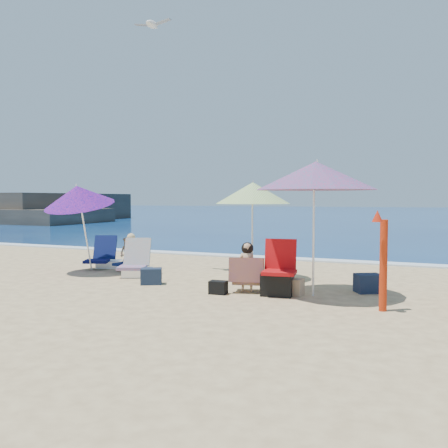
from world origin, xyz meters
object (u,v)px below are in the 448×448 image
at_px(umbrella_blue, 78,196).
at_px(camp_chair_left, 278,278).
at_px(chair_navy, 106,259).
at_px(chair_rainbow, 137,266).
at_px(person_left, 128,254).
at_px(seagull, 152,24).
at_px(umbrella_striped, 253,193).
at_px(umbrella_turquoise, 316,176).
at_px(furled_umbrella, 382,256).
at_px(person_center, 247,268).

xyz_separation_m(umbrella_blue, camp_chair_left, (4.46, -0.54, -1.34)).
xyz_separation_m(chair_navy, chair_rainbow, (1.30, -0.73, 0.01)).
height_order(umbrella_blue, camp_chair_left, umbrella_blue).
distance_m(person_left, seagull, 4.77).
bearing_deg(umbrella_blue, umbrella_striped, 11.49).
bearing_deg(seagull, umbrella_turquoise, -16.86).
bearing_deg(chair_navy, seagull, -7.03).
bearing_deg(furled_umbrella, chair_rainbow, 165.71).
xyz_separation_m(umbrella_turquoise, furled_umbrella, (1.08, -0.67, -1.14)).
xyz_separation_m(umbrella_striped, seagull, (-2.19, -0.01, 3.45)).
distance_m(furled_umbrella, person_center, 2.27).
relative_size(umbrella_blue, camp_chair_left, 2.20).
bearing_deg(seagull, umbrella_blue, -152.51).
distance_m(umbrella_turquoise, person_center, 1.87).
relative_size(person_center, person_left, 1.03).
height_order(umbrella_striped, chair_navy, umbrella_striped).
xyz_separation_m(camp_chair_left, person_left, (-3.71, 1.20, 0.10)).
relative_size(person_left, seagull, 0.97).
xyz_separation_m(umbrella_blue, person_center, (3.92, -0.54, -1.20)).
bearing_deg(person_left, camp_chair_left, -17.97).
bearing_deg(person_left, seagull, 4.17).
height_order(chair_navy, person_center, person_center).
bearing_deg(furled_umbrella, umbrella_blue, 170.03).
height_order(umbrella_turquoise, umbrella_blue, umbrella_turquoise).
height_order(umbrella_striped, camp_chair_left, umbrella_striped).
relative_size(camp_chair_left, seagull, 1.07).
xyz_separation_m(umbrella_turquoise, person_center, (-1.10, -0.15, -1.50)).
bearing_deg(furled_umbrella, camp_chair_left, 161.93).
bearing_deg(umbrella_blue, seagull, 27.49).
bearing_deg(umbrella_blue, furled_umbrella, -9.97).
bearing_deg(camp_chair_left, umbrella_turquoise, 13.92).
xyz_separation_m(chair_rainbow, seagull, (0.06, 0.56, 4.90)).
height_order(umbrella_blue, person_center, umbrella_blue).
height_order(umbrella_turquoise, umbrella_striped, umbrella_turquoise).
height_order(furled_umbrella, seagull, seagull).
bearing_deg(person_center, seagull, 153.87).
xyz_separation_m(furled_umbrella, camp_chair_left, (-1.64, 0.54, -0.50)).
height_order(furled_umbrella, chair_navy, furled_umbrella).
bearing_deg(camp_chair_left, furled_umbrella, -18.07).
height_order(umbrella_blue, seagull, seagull).
relative_size(umbrella_striped, umbrella_blue, 0.96).
xyz_separation_m(chair_navy, camp_chair_left, (4.44, -1.41, 0.08)).
relative_size(umbrella_striped, seagull, 2.28).
xyz_separation_m(umbrella_blue, chair_rainbow, (1.31, 0.15, -1.41)).
distance_m(chair_rainbow, camp_chair_left, 3.22).
xyz_separation_m(umbrella_striped, chair_navy, (-3.55, 0.15, -1.46)).
xyz_separation_m(umbrella_blue, chair_navy, (0.01, 0.88, -1.42)).
xyz_separation_m(furled_umbrella, person_left, (-5.35, 1.74, -0.40)).
distance_m(umbrella_turquoise, seagull, 4.98).
xyz_separation_m(umbrella_turquoise, camp_chair_left, (-0.56, -0.14, -1.64)).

